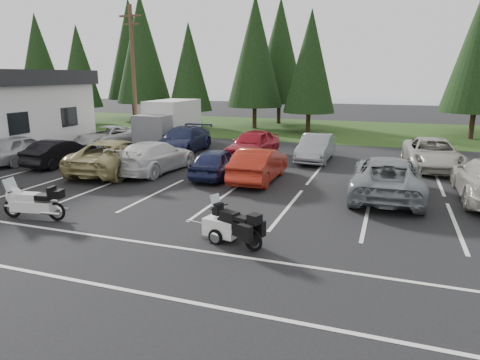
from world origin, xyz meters
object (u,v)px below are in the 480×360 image
car_near_0 (22,148)px  car_far_0 (108,137)px  car_far_1 (183,140)px  adventure_motorcycle (233,221)px  cargo_trailer (223,229)px  box_truck (166,123)px  touring_motorcycle (33,199)px  car_far_3 (316,148)px  car_far_2 (253,144)px  car_near_2 (116,156)px  car_far_4 (432,154)px  car_near_5 (259,164)px  car_near_1 (60,152)px  utility_pole (134,73)px  car_near_6 (388,177)px  car_near_4 (217,163)px  car_near_3 (155,157)px

car_near_0 → car_far_0: bearing=-100.0°
car_far_1 → adventure_motorcycle: (7.95, -12.63, -0.09)m
cargo_trailer → adventure_motorcycle: adventure_motorcycle is taller
box_truck → car_near_0: bearing=-116.8°
touring_motorcycle → car_far_3: bearing=52.9°
car_far_3 → car_far_1: bearing=-178.8°
car_far_1 → car_far_2: 4.55m
car_near_2 → touring_motorcycle: (1.65, -6.87, -0.12)m
car_near_2 → cargo_trailer: 10.40m
car_far_4 → touring_motorcycle: size_ratio=2.19×
car_far_0 → car_far_1: car_far_1 is taller
car_near_5 → car_far_4: car_far_4 is taller
car_near_1 → car_near_2: size_ratio=0.72×
car_far_4 → adventure_motorcycle: size_ratio=2.43×
car_far_4 → cargo_trailer: (-6.33, -12.53, -0.42)m
utility_pole → car_near_1: 8.65m
box_truck → car_far_0: bearing=-139.5°
car_near_6 → utility_pole: bearing=-27.3°
car_near_2 → car_far_4: 15.67m
car_far_1 → car_far_2: car_far_2 is taller
car_far_2 → car_near_2: bearing=-127.6°
car_far_3 → car_far_4: size_ratio=0.81×
car_far_1 → touring_motorcycle: size_ratio=2.16×
car_near_4 → car_far_1: bearing=-54.3°
car_far_1 → car_near_5: bearing=-42.1°
utility_pole → car_near_1: bearing=-87.8°
box_truck → car_far_2: (7.15, -2.97, -0.65)m
car_near_2 → car_near_6: car_near_2 is taller
car_near_1 → car_far_0: 5.78m
car_near_1 → car_far_2: bearing=-147.8°
car_near_0 → car_near_2: (6.21, -0.29, 0.04)m
cargo_trailer → car_near_6: bearing=67.5°
car_near_3 → car_near_4: (3.23, -0.01, -0.08)m
utility_pole → car_far_4: size_ratio=1.67×
car_near_2 → car_far_3: car_near_2 is taller
cargo_trailer → adventure_motorcycle: size_ratio=0.64×
car_far_2 → utility_pole: bearing=169.8°
car_far_0 → car_far_3: (13.57, -0.05, 0.04)m
car_near_3 → car_near_0: bearing=6.6°
car_far_3 → cargo_trailer: bearing=-91.7°
car_near_1 → car_near_2: car_near_2 is taller
car_far_1 → adventure_motorcycle: size_ratio=2.39×
utility_pole → car_near_4: utility_pole is taller
car_near_1 → car_far_0: bearing=-76.0°
box_truck → car_near_1: bearing=-101.8°
car_near_6 → car_far_3: (-3.81, 6.20, -0.06)m
car_near_0 → car_far_2: bearing=-152.7°
car_near_0 → car_far_3: size_ratio=1.02×
car_far_1 → adventure_motorcycle: bearing=-60.4°
car_far_2 → adventure_motorcycle: car_far_2 is taller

